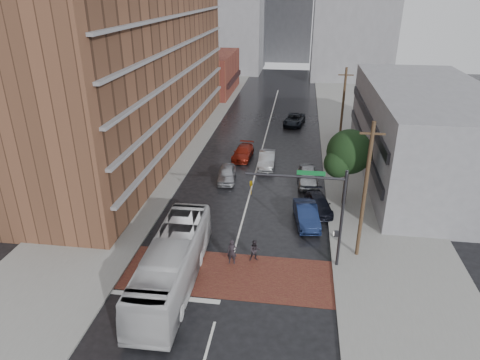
% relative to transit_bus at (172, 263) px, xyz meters
% --- Properties ---
extents(ground, '(160.00, 160.00, 0.00)m').
position_rel_transit_bus_xyz_m(ground, '(3.30, 1.00, -1.65)').
color(ground, black).
rests_on(ground, ground).
extents(crosswalk, '(14.00, 5.00, 0.02)m').
position_rel_transit_bus_xyz_m(crosswalk, '(3.30, 1.50, -1.64)').
color(crosswalk, brown).
rests_on(crosswalk, ground).
extents(sidewalk_west, '(9.00, 90.00, 0.15)m').
position_rel_transit_bus_xyz_m(sidewalk_west, '(-8.20, 26.00, -1.57)').
color(sidewalk_west, gray).
rests_on(sidewalk_west, ground).
extents(sidewalk_east, '(9.00, 90.00, 0.15)m').
position_rel_transit_bus_xyz_m(sidewalk_east, '(14.80, 26.00, -1.57)').
color(sidewalk_east, gray).
rests_on(sidewalk_east, ground).
extents(apartment_block, '(10.00, 44.00, 28.00)m').
position_rel_transit_bus_xyz_m(apartment_block, '(-10.70, 25.00, 12.35)').
color(apartment_block, brown).
rests_on(apartment_block, ground).
extents(storefront_west, '(8.00, 16.00, 7.00)m').
position_rel_transit_bus_xyz_m(storefront_west, '(-8.70, 55.00, 1.85)').
color(storefront_west, brown).
rests_on(storefront_west, ground).
extents(building_east, '(11.00, 26.00, 9.00)m').
position_rel_transit_bus_xyz_m(building_east, '(19.80, 21.00, 2.85)').
color(building_east, gray).
rests_on(building_east, ground).
extents(distant_tower_center, '(12.00, 10.00, 24.00)m').
position_rel_transit_bus_xyz_m(distant_tower_center, '(3.30, 96.00, 10.35)').
color(distant_tower_center, gray).
rests_on(distant_tower_center, ground).
extents(street_tree, '(4.20, 4.10, 6.90)m').
position_rel_transit_bus_xyz_m(street_tree, '(11.82, 13.03, 3.08)').
color(street_tree, '#332319').
rests_on(street_tree, ground).
extents(signal_mast, '(6.50, 0.30, 7.20)m').
position_rel_transit_bus_xyz_m(signal_mast, '(9.15, 3.50, 3.08)').
color(signal_mast, '#2D2D33').
rests_on(signal_mast, ground).
extents(utility_pole_near, '(1.60, 0.26, 10.00)m').
position_rel_transit_bus_xyz_m(utility_pole_near, '(12.10, 5.00, 3.49)').
color(utility_pole_near, '#473321').
rests_on(utility_pole_near, ground).
extents(utility_pole_far, '(1.60, 0.26, 10.00)m').
position_rel_transit_bus_xyz_m(utility_pole_far, '(12.10, 25.00, 3.49)').
color(utility_pole_far, '#473321').
rests_on(utility_pole_far, ground).
extents(transit_bus, '(2.99, 11.89, 3.30)m').
position_rel_transit_bus_xyz_m(transit_bus, '(0.00, 0.00, 0.00)').
color(transit_bus, '#BABABC').
rests_on(transit_bus, ground).
extents(pedestrian_a, '(0.68, 0.45, 1.85)m').
position_rel_transit_bus_xyz_m(pedestrian_a, '(3.38, 2.85, -0.73)').
color(pedestrian_a, black).
rests_on(pedestrian_a, ground).
extents(pedestrian_b, '(0.90, 0.77, 1.61)m').
position_rel_transit_bus_xyz_m(pedestrian_b, '(4.92, 3.42, -0.85)').
color(pedestrian_b, black).
rests_on(pedestrian_b, ground).
extents(car_travel_a, '(2.12, 4.43, 1.46)m').
position_rel_transit_bus_xyz_m(car_travel_a, '(0.66, 16.64, -0.92)').
color(car_travel_a, '#ACAEB4').
rests_on(car_travel_a, ground).
extents(car_travel_b, '(1.78, 4.90, 1.61)m').
position_rel_transit_bus_xyz_m(car_travel_b, '(4.30, 20.88, -0.85)').
color(car_travel_b, '#ABAFB3').
rests_on(car_travel_b, ground).
extents(car_travel_c, '(2.28, 4.85, 1.37)m').
position_rel_transit_bus_xyz_m(car_travel_c, '(1.44, 22.96, -0.96)').
color(car_travel_c, maroon).
rests_on(car_travel_c, ground).
extents(suv_travel, '(3.26, 5.67, 1.49)m').
position_rel_transit_bus_xyz_m(suv_travel, '(6.82, 36.81, -0.90)').
color(suv_travel, black).
rests_on(suv_travel, ground).
extents(car_parked_near, '(2.37, 5.01, 1.58)m').
position_rel_transit_bus_xyz_m(car_parked_near, '(8.50, 9.18, -0.86)').
color(car_parked_near, '#131F43').
rests_on(car_parked_near, ground).
extents(car_parked_mid, '(2.69, 4.84, 1.33)m').
position_rel_transit_bus_xyz_m(car_parked_mid, '(9.52, 11.50, -0.99)').
color(car_parked_mid, black).
rests_on(car_parked_mid, ground).
extents(car_parked_far, '(2.12, 4.89, 1.64)m').
position_rel_transit_bus_xyz_m(car_parked_far, '(8.63, 17.00, -0.83)').
color(car_parked_far, '#AAAEB2').
rests_on(car_parked_far, ground).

